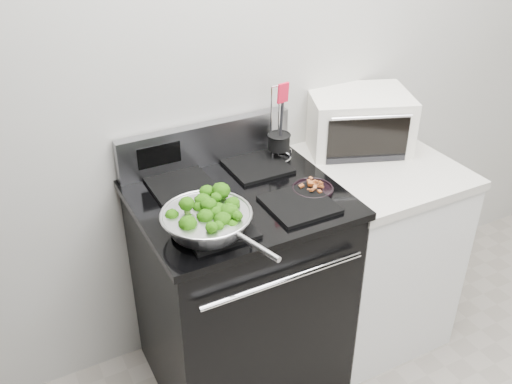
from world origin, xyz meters
TOP-DOWN VIEW (x-y plane):
  - back_wall at (0.00, 1.75)m, footprint 4.00×0.02m
  - gas_range at (-0.30, 1.41)m, footprint 0.79×0.69m
  - counter at (0.39, 1.41)m, footprint 0.62×0.68m
  - skillet at (-0.50, 1.24)m, footprint 0.32×0.50m
  - broccoli_pile at (-0.50, 1.24)m, footprint 0.25×0.25m
  - bacon_plate at (-0.03, 1.31)m, footprint 0.16×0.16m
  - utensil_holder at (-0.01, 1.61)m, footprint 0.11×0.11m
  - toaster_oven at (0.40, 1.61)m, footprint 0.53×0.47m

SIDE VIEW (x-z plane):
  - counter at x=0.39m, z-range 0.00..0.92m
  - gas_range at x=-0.30m, z-range -0.08..1.05m
  - bacon_plate at x=-0.03m, z-range 0.95..0.99m
  - skillet at x=-0.50m, z-range 0.97..1.04m
  - utensil_holder at x=-0.01m, z-range 0.84..1.18m
  - broccoli_pile at x=-0.50m, z-range 0.98..1.06m
  - toaster_oven at x=0.40m, z-range 0.92..1.17m
  - back_wall at x=0.00m, z-range 0.00..2.70m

